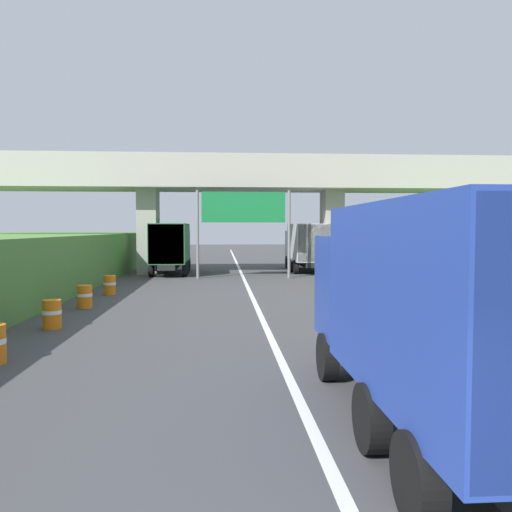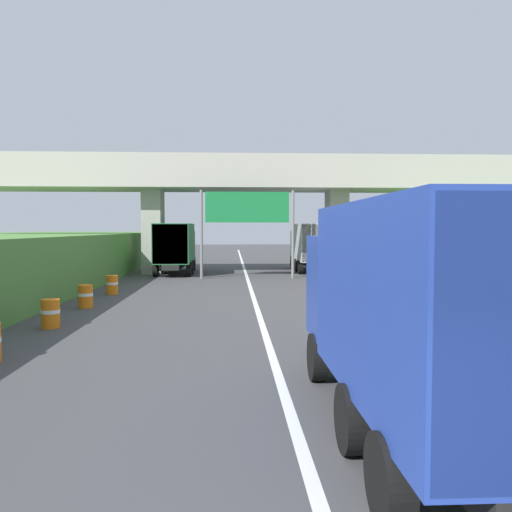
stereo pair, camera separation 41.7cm
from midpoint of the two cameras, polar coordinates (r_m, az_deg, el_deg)
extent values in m
cube|color=white|center=(29.11, -0.38, -3.05)|extent=(0.20, 94.04, 0.01)
cube|color=#ADA89E|center=(35.85, -0.83, 8.23)|extent=(40.00, 4.80, 1.10)
cube|color=#ADA89E|center=(33.76, -0.70, 10.43)|extent=(40.00, 0.36, 1.10)
cube|color=#ADA89E|center=(38.17, -0.94, 9.57)|extent=(40.00, 0.36, 1.10)
cube|color=#9F9A91|center=(36.06, -11.02, 2.67)|extent=(1.30, 2.20, 5.79)
cube|color=#9F9A91|center=(36.48, 9.26, 2.69)|extent=(1.30, 2.20, 5.79)
cylinder|color=slate|center=(31.94, -5.72, 2.40)|extent=(0.18, 0.18, 5.49)
cylinder|color=slate|center=(32.15, 4.49, 2.41)|extent=(0.18, 0.18, 5.49)
cube|color=#167238|center=(31.95, -0.60, 5.45)|extent=(5.20, 0.12, 1.90)
cube|color=white|center=(31.93, -0.60, 5.45)|extent=(4.89, 0.01, 1.67)
cube|color=black|center=(37.80, 6.35, -0.67)|extent=(1.10, 7.30, 0.36)
cube|color=#B2B5B7|center=(40.31, 5.78, 1.31)|extent=(2.10, 2.10, 2.10)
cube|color=#2D3842|center=(41.31, 5.57, 1.77)|extent=(1.89, 0.06, 0.90)
cube|color=#B2B5B7|center=(36.70, 6.62, 1.53)|extent=(2.30, 5.20, 2.60)
cube|color=gray|center=(34.16, 7.32, 1.42)|extent=(2.21, 0.04, 2.50)
cylinder|color=black|center=(40.25, 4.40, -0.69)|extent=(0.30, 0.96, 0.96)
cylinder|color=black|center=(40.53, 7.12, -0.68)|extent=(0.30, 0.96, 0.96)
cylinder|color=black|center=(35.21, 5.26, -1.23)|extent=(0.30, 0.96, 0.96)
cylinder|color=black|center=(35.57, 8.68, -1.21)|extent=(0.30, 0.96, 0.96)
cylinder|color=black|center=(36.88, 4.90, -1.03)|extent=(0.30, 0.96, 0.96)
cylinder|color=black|center=(37.23, 8.17, -1.02)|extent=(0.30, 0.96, 0.96)
cube|color=black|center=(8.51, 17.97, -13.68)|extent=(1.10, 7.30, 0.36)
cube|color=#233D9E|center=(10.69, 13.15, -3.47)|extent=(2.10, 2.10, 2.10)
cube|color=#2D3842|center=(11.64, 11.79, -1.45)|extent=(1.89, 0.06, 0.90)
cube|color=#233D9E|center=(7.25, 21.11, -4.67)|extent=(2.30, 5.20, 2.60)
cylinder|color=black|center=(10.72, 7.97, -11.07)|extent=(0.30, 0.96, 0.96)
cylinder|color=black|center=(11.24, 17.90, -10.53)|extent=(0.30, 0.96, 0.96)
cylinder|color=black|center=(6.05, 16.65, -22.62)|extent=(0.30, 0.96, 0.96)
cylinder|color=black|center=(7.54, 12.19, -17.27)|extent=(0.30, 0.96, 0.96)
cylinder|color=black|center=(8.32, 27.14, -15.55)|extent=(0.30, 0.96, 0.96)
cube|color=black|center=(36.06, -8.51, -0.86)|extent=(1.10, 7.30, 0.36)
cube|color=#236B38|center=(38.58, -8.13, 1.22)|extent=(2.10, 2.10, 2.10)
cube|color=#2D3842|center=(39.59, -8.00, 1.70)|extent=(1.89, 0.06, 0.90)
cube|color=#236B38|center=(34.94, -8.70, 1.44)|extent=(2.30, 5.20, 2.60)
cube|color=#1A502A|center=(32.38, -9.18, 1.32)|extent=(2.21, 0.04, 2.50)
cylinder|color=black|center=(38.76, -9.55, -0.87)|extent=(0.30, 0.96, 0.96)
cylinder|color=black|center=(38.57, -6.68, -0.87)|extent=(0.30, 0.96, 0.96)
cylinder|color=black|center=(33.74, -10.74, -1.45)|extent=(0.30, 0.96, 0.96)
cylinder|color=black|center=(33.51, -7.11, -1.45)|extent=(0.30, 0.96, 0.96)
cylinder|color=black|center=(35.41, -10.36, -1.24)|extent=(0.30, 0.96, 0.96)
cylinder|color=black|center=(35.19, -6.90, -1.24)|extent=(0.30, 0.96, 0.96)
cube|color=orange|center=(27.53, 10.45, -1.99)|extent=(1.76, 4.10, 0.76)
cube|color=orange|center=(27.34, 10.54, -0.56)|extent=(1.56, 1.90, 0.64)
cube|color=#2D3842|center=(26.44, 10.99, -0.68)|extent=(1.44, 0.06, 0.54)
cylinder|color=black|center=(28.63, 8.27, -2.55)|extent=(0.22, 0.64, 0.64)
cylinder|color=black|center=(28.99, 11.45, -2.51)|extent=(0.22, 0.64, 0.64)
cylinder|color=black|center=(26.16, 9.33, -3.08)|extent=(0.22, 0.64, 0.64)
cylinder|color=black|center=(26.55, 12.80, -3.03)|extent=(0.22, 0.64, 0.64)
cylinder|color=orange|center=(17.20, -21.22, -5.99)|extent=(0.56, 0.56, 0.90)
cylinder|color=white|center=(17.19, -21.23, -5.75)|extent=(0.57, 0.57, 0.12)
cylinder|color=orange|center=(21.13, -17.88, -4.28)|extent=(0.56, 0.56, 0.90)
cylinder|color=white|center=(21.12, -17.89, -4.09)|extent=(0.57, 0.57, 0.12)
cylinder|color=orange|center=(25.09, -15.26, -3.11)|extent=(0.56, 0.56, 0.90)
cylinder|color=white|center=(25.08, -15.26, -2.94)|extent=(0.57, 0.57, 0.12)
camera|label=1|loc=(0.21, -89.42, 0.03)|focal=36.00mm
camera|label=2|loc=(0.21, 90.58, -0.03)|focal=36.00mm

